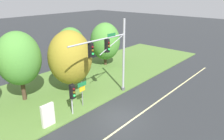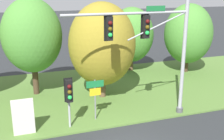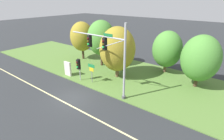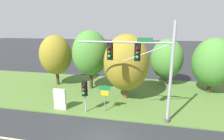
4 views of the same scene
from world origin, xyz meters
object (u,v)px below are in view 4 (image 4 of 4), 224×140
(traffic_signal_mast, at_px, (145,63))
(tree_left_of_mast, at_px, (90,53))
(info_kiosk, at_px, (60,99))
(tree_nearest_road, at_px, (56,55))
(pedestrian_signal_near_kerb, at_px, (84,91))
(tree_behind_signpost, at_px, (126,63))
(tree_mid_verge, at_px, (167,59))
(route_sign_post, at_px, (105,94))
(tree_tall_centre, at_px, (213,62))

(traffic_signal_mast, distance_m, tree_left_of_mast, 8.67)
(tree_left_of_mast, bearing_deg, info_kiosk, -100.28)
(tree_nearest_road, height_order, tree_left_of_mast, tree_left_of_mast)
(traffic_signal_mast, relative_size, pedestrian_signal_near_kerb, 2.67)
(tree_behind_signpost, distance_m, tree_mid_verge, 6.90)
(route_sign_post, xyz_separation_m, tree_behind_signpost, (1.42, 3.27, 2.06))
(tree_nearest_road, relative_size, tree_behind_signpost, 0.95)
(info_kiosk, bearing_deg, tree_behind_signpost, 34.20)
(tree_left_of_mast, bearing_deg, traffic_signal_mast, -44.26)
(tree_mid_verge, bearing_deg, tree_left_of_mast, -159.30)
(route_sign_post, xyz_separation_m, tree_mid_verge, (5.78, 8.60, 1.62))
(tree_mid_verge, height_order, tree_tall_centre, tree_tall_centre)
(pedestrian_signal_near_kerb, bearing_deg, info_kiosk, 174.99)
(tree_mid_verge, bearing_deg, tree_nearest_road, -168.08)
(tree_nearest_road, distance_m, info_kiosk, 7.67)
(info_kiosk, bearing_deg, traffic_signal_mast, -2.75)
(traffic_signal_mast, bearing_deg, route_sign_post, 167.18)
(traffic_signal_mast, xyz_separation_m, route_sign_post, (-3.26, 0.74, -2.96))
(pedestrian_signal_near_kerb, distance_m, tree_nearest_road, 8.90)
(tree_left_of_mast, xyz_separation_m, tree_mid_verge, (8.72, 3.29, -0.94))
(traffic_signal_mast, xyz_separation_m, tree_left_of_mast, (-6.20, 6.05, -0.40))
(route_sign_post, bearing_deg, tree_mid_verge, 56.10)
(tree_left_of_mast, bearing_deg, route_sign_post, -60.99)
(traffic_signal_mast, height_order, tree_left_of_mast, traffic_signal_mast)
(tree_left_of_mast, bearing_deg, tree_mid_verge, 20.70)
(tree_behind_signpost, relative_size, info_kiosk, 3.43)
(info_kiosk, bearing_deg, tree_mid_verge, 42.68)
(tree_nearest_road, distance_m, tree_behind_signpost, 9.29)
(tree_tall_centre, bearing_deg, tree_nearest_road, -177.43)
(tree_tall_centre, distance_m, info_kiosk, 16.09)
(pedestrian_signal_near_kerb, bearing_deg, traffic_signal_mast, -1.63)
(route_sign_post, xyz_separation_m, info_kiosk, (-3.97, -0.40, -0.70))
(traffic_signal_mast, xyz_separation_m, tree_mid_verge, (2.51, 9.34, -1.34))
(tree_nearest_road, height_order, tree_behind_signpost, tree_behind_signpost)
(tree_nearest_road, height_order, tree_tall_centre, tree_nearest_road)
(tree_nearest_road, bearing_deg, info_kiosk, -60.14)
(pedestrian_signal_near_kerb, height_order, info_kiosk, pedestrian_signal_near_kerb)
(tree_nearest_road, distance_m, tree_mid_verge, 13.60)
(traffic_signal_mast, bearing_deg, tree_mid_verge, 74.94)
(route_sign_post, height_order, tree_nearest_road, tree_nearest_road)
(tree_left_of_mast, height_order, info_kiosk, tree_left_of_mast)
(tree_behind_signpost, bearing_deg, info_kiosk, -145.80)
(tree_behind_signpost, bearing_deg, tree_nearest_road, 164.26)
(traffic_signal_mast, xyz_separation_m, tree_tall_centre, (7.04, 7.33, -1.17))
(route_sign_post, distance_m, tree_nearest_road, 9.73)
(pedestrian_signal_near_kerb, bearing_deg, tree_mid_verge, 51.34)
(tree_nearest_road, height_order, tree_mid_verge, tree_nearest_road)
(tree_tall_centre, bearing_deg, traffic_signal_mast, -133.82)
(tree_behind_signpost, bearing_deg, traffic_signal_mast, -65.29)
(route_sign_post, height_order, tree_behind_signpost, tree_behind_signpost)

